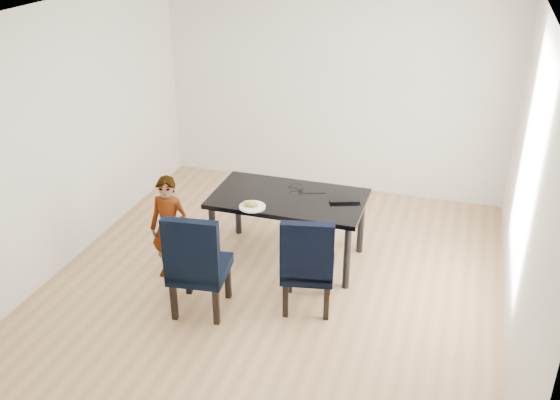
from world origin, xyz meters
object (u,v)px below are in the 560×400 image
(laptop, at_px, (344,198))
(chair_right, at_px, (308,260))
(child, at_px, (169,229))
(plate, at_px, (252,207))
(chair_left, at_px, (200,260))
(dining_table, at_px, (288,228))

(laptop, bearing_deg, chair_right, 60.98)
(child, bearing_deg, plate, 24.54)
(chair_left, bearing_deg, child, 133.94)
(plate, bearing_deg, child, -155.36)
(chair_left, relative_size, plate, 3.98)
(dining_table, distance_m, chair_left, 1.25)
(chair_right, bearing_deg, dining_table, 107.81)
(dining_table, height_order, chair_right, chair_right)
(chair_left, height_order, child, child)
(chair_right, distance_m, laptop, 0.94)
(dining_table, bearing_deg, chair_right, -61.29)
(dining_table, distance_m, plate, 0.59)
(laptop, bearing_deg, dining_table, -9.19)
(chair_right, height_order, child, child)
(chair_left, height_order, plate, chair_left)
(chair_left, distance_m, chair_right, 1.01)
(laptop, bearing_deg, plate, 8.47)
(chair_right, bearing_deg, laptop, 70.02)
(chair_right, relative_size, child, 0.90)
(dining_table, bearing_deg, laptop, 10.76)
(dining_table, relative_size, plate, 5.97)
(dining_table, height_order, laptop, laptop)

